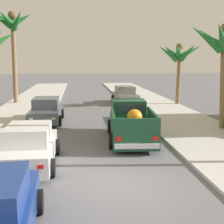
{
  "coord_description": "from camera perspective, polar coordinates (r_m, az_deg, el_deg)",
  "views": [
    {
      "loc": [
        -1.26,
        -9.41,
        3.9
      ],
      "look_at": [
        0.52,
        6.78,
        1.2
      ],
      "focal_mm": 50.98,
      "sensor_mm": 36.0,
      "label": 1
    }
  ],
  "objects": [
    {
      "name": "car_right_near",
      "position": [
        20.32,
        -11.71,
        0.19
      ],
      "size": [
        2.06,
        4.27,
        1.54
      ],
      "color": "#474C56",
      "rests_on": "ground"
    },
    {
      "name": "sidewalk_left",
      "position": [
        22.1,
        -16.43,
        -0.98
      ],
      "size": [
        4.62,
        60.0,
        0.12
      ],
      "primitive_type": "cube",
      "color": "beige",
      "rests_on": "ground"
    },
    {
      "name": "curb_right",
      "position": [
        22.44,
        8.1,
        -0.56
      ],
      "size": [
        0.16,
        60.0,
        0.1
      ],
      "primitive_type": "cube",
      "color": "silver",
      "rests_on": "ground"
    },
    {
      "name": "palm_tree_right_mid",
      "position": [
        18.64,
        19.3,
        11.73
      ],
      "size": [
        3.53,
        3.91,
        5.91
      ],
      "color": "brown",
      "rests_on": "ground"
    },
    {
      "name": "car_left_near",
      "position": [
        28.73,
        2.35,
        3.03
      ],
      "size": [
        2.18,
        4.32,
        1.54
      ],
      "color": "slate",
      "rests_on": "ground"
    },
    {
      "name": "car_right_mid",
      "position": [
        12.16,
        -14.62,
        -6.09
      ],
      "size": [
        2.02,
        4.26,
        1.54
      ],
      "color": "silver",
      "rests_on": "ground"
    },
    {
      "name": "curb_left",
      "position": [
        21.96,
        -14.09,
        -0.97
      ],
      "size": [
        0.16,
        60.0,
        0.1
      ],
      "primitive_type": "cube",
      "color": "silver",
      "rests_on": "ground"
    },
    {
      "name": "ground_plane",
      "position": [
        10.26,
        1.28,
        -12.93
      ],
      "size": [
        160.0,
        160.0,
        0.0
      ],
      "primitive_type": "plane",
      "color": "slate"
    },
    {
      "name": "palm_tree_right_fore",
      "position": [
        27.75,
        11.93,
        10.02
      ],
      "size": [
        3.95,
        3.73,
        5.31
      ],
      "color": "brown",
      "rests_on": "ground"
    },
    {
      "name": "palm_tree_left_fore",
      "position": [
        29.48,
        -17.44,
        14.22
      ],
      "size": [
        3.63,
        4.06,
        8.02
      ],
      "color": "brown",
      "rests_on": "ground"
    },
    {
      "name": "pickup_truck",
      "position": [
        15.57,
        3.4,
        -2.13
      ],
      "size": [
        2.5,
        5.34,
        1.8
      ],
      "color": "#19472D",
      "rests_on": "ground"
    },
    {
      "name": "sidewalk_right",
      "position": [
        22.68,
        10.34,
        -0.49
      ],
      "size": [
        4.62,
        60.0,
        0.12
      ],
      "primitive_type": "cube",
      "color": "beige",
      "rests_on": "ground"
    }
  ]
}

